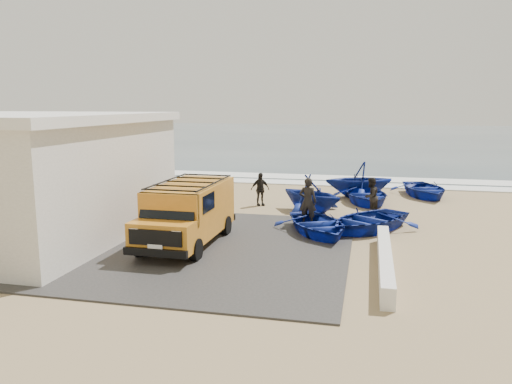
{
  "coord_description": "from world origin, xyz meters",
  "views": [
    {
      "loc": [
        4.47,
        -16.99,
        4.61
      ],
      "look_at": [
        0.15,
        1.88,
        1.2
      ],
      "focal_mm": 35.0,
      "sensor_mm": 36.0,
      "label": 1
    }
  ],
  "objects_px": {
    "building": "(19,175)",
    "parapet": "(385,260)",
    "van": "(188,211)",
    "fisherman_middle": "(371,197)",
    "boat_near_left": "(318,224)",
    "boat_far_right": "(424,189)",
    "boat_far_left": "(359,179)",
    "fisherman_front": "(308,202)",
    "boat_mid_left": "(311,194)",
    "boat_mid_right": "(366,195)",
    "boat_near_right": "(367,220)",
    "fisherman_back": "(260,189)"
  },
  "relations": [
    {
      "from": "boat_near_left",
      "to": "boat_far_right",
      "type": "xyz_separation_m",
      "value": [
        4.47,
        8.68,
        0.02
      ]
    },
    {
      "from": "boat_near_left",
      "to": "boat_far_left",
      "type": "height_order",
      "value": "boat_far_left"
    },
    {
      "from": "van",
      "to": "fisherman_middle",
      "type": "xyz_separation_m",
      "value": [
        5.9,
        5.84,
        -0.32
      ]
    },
    {
      "from": "building",
      "to": "fisherman_middle",
      "type": "distance_m",
      "value": 13.58
    },
    {
      "from": "fisherman_front",
      "to": "building",
      "type": "bearing_deg",
      "value": 25.55
    },
    {
      "from": "boat_mid_right",
      "to": "fisherman_middle",
      "type": "xyz_separation_m",
      "value": [
        0.21,
        -2.6,
        0.41
      ]
    },
    {
      "from": "boat_near_left",
      "to": "fisherman_middle",
      "type": "xyz_separation_m",
      "value": [
        1.83,
        3.66,
        0.43
      ]
    },
    {
      "from": "boat_mid_right",
      "to": "boat_far_left",
      "type": "height_order",
      "value": "boat_far_left"
    },
    {
      "from": "boat_mid_right",
      "to": "boat_mid_left",
      "type": "bearing_deg",
      "value": -145.53
    },
    {
      "from": "boat_mid_right",
      "to": "boat_far_left",
      "type": "bearing_deg",
      "value": 90.24
    },
    {
      "from": "boat_mid_right",
      "to": "fisherman_middle",
      "type": "height_order",
      "value": "fisherman_middle"
    },
    {
      "from": "van",
      "to": "boat_near_left",
      "type": "relative_size",
      "value": 1.35
    },
    {
      "from": "building",
      "to": "boat_far_left",
      "type": "relative_size",
      "value": 2.78
    },
    {
      "from": "boat_mid_left",
      "to": "boat_far_right",
      "type": "xyz_separation_m",
      "value": [
        5.15,
        4.91,
        -0.42
      ]
    },
    {
      "from": "parapet",
      "to": "fisherman_front",
      "type": "bearing_deg",
      "value": 120.24
    },
    {
      "from": "van",
      "to": "boat_near_left",
      "type": "height_order",
      "value": "van"
    },
    {
      "from": "parapet",
      "to": "boat_far_left",
      "type": "relative_size",
      "value": 1.77
    },
    {
      "from": "van",
      "to": "boat_near_right",
      "type": "bearing_deg",
      "value": 29.19
    },
    {
      "from": "boat_near_right",
      "to": "boat_mid_left",
      "type": "bearing_deg",
      "value": 165.89
    },
    {
      "from": "boat_near_left",
      "to": "fisherman_front",
      "type": "bearing_deg",
      "value": 85.33
    },
    {
      "from": "fisherman_back",
      "to": "boat_near_right",
      "type": "bearing_deg",
      "value": -71.22
    },
    {
      "from": "boat_near_right",
      "to": "fisherman_front",
      "type": "bearing_deg",
      "value": -154.67
    },
    {
      "from": "boat_near_right",
      "to": "fisherman_middle",
      "type": "bearing_deg",
      "value": 122.82
    },
    {
      "from": "building",
      "to": "van",
      "type": "xyz_separation_m",
      "value": [
        6.17,
        0.22,
        -1.03
      ]
    },
    {
      "from": "boat_near_left",
      "to": "boat_mid_left",
      "type": "relative_size",
      "value": 1.18
    },
    {
      "from": "fisherman_front",
      "to": "van",
      "type": "bearing_deg",
      "value": 49.43
    },
    {
      "from": "boat_near_right",
      "to": "boat_mid_right",
      "type": "xyz_separation_m",
      "value": [
        -0.12,
        5.26,
        0.0
      ]
    },
    {
      "from": "fisherman_middle",
      "to": "boat_mid_right",
      "type": "bearing_deg",
      "value": -143.6
    },
    {
      "from": "boat_near_left",
      "to": "boat_mid_left",
      "type": "distance_m",
      "value": 3.86
    },
    {
      "from": "building",
      "to": "fisherman_front",
      "type": "distance_m",
      "value": 10.5
    },
    {
      "from": "fisherman_middle",
      "to": "boat_near_right",
      "type": "bearing_deg",
      "value": 29.69
    },
    {
      "from": "building",
      "to": "boat_near_left",
      "type": "height_order",
      "value": "building"
    },
    {
      "from": "van",
      "to": "boat_mid_left",
      "type": "height_order",
      "value": "van"
    },
    {
      "from": "fisherman_middle",
      "to": "fisherman_back",
      "type": "height_order",
      "value": "fisherman_middle"
    },
    {
      "from": "fisherman_middle",
      "to": "parapet",
      "type": "bearing_deg",
      "value": 35.16
    },
    {
      "from": "boat_mid_left",
      "to": "fisherman_front",
      "type": "bearing_deg",
      "value": -142.21
    },
    {
      "from": "boat_near_right",
      "to": "boat_mid_right",
      "type": "bearing_deg",
      "value": 126.14
    },
    {
      "from": "boat_far_left",
      "to": "fisherman_middle",
      "type": "relative_size",
      "value": 2.1
    },
    {
      "from": "boat_mid_right",
      "to": "boat_far_left",
      "type": "relative_size",
      "value": 1.14
    },
    {
      "from": "fisherman_middle",
      "to": "boat_far_right",
      "type": "bearing_deg",
      "value": -176.02
    },
    {
      "from": "boat_far_right",
      "to": "fisherman_front",
      "type": "xyz_separation_m",
      "value": [
        -5.0,
        -7.3,
        0.53
      ]
    },
    {
      "from": "van",
      "to": "boat_mid_left",
      "type": "xyz_separation_m",
      "value": [
        3.39,
        5.95,
        -0.31
      ]
    },
    {
      "from": "boat_near_right",
      "to": "fisherman_back",
      "type": "relative_size",
      "value": 2.53
    },
    {
      "from": "building",
      "to": "parapet",
      "type": "xyz_separation_m",
      "value": [
        12.5,
        -1.0,
        -1.89
      ]
    },
    {
      "from": "boat_near_right",
      "to": "boat_far_right",
      "type": "relative_size",
      "value": 1.01
    },
    {
      "from": "building",
      "to": "fisherman_middle",
      "type": "height_order",
      "value": "building"
    },
    {
      "from": "fisherman_front",
      "to": "boat_far_left",
      "type": "bearing_deg",
      "value": -100.96
    },
    {
      "from": "boat_near_left",
      "to": "fisherman_back",
      "type": "bearing_deg",
      "value": 98.21
    },
    {
      "from": "parapet",
      "to": "fisherman_middle",
      "type": "height_order",
      "value": "fisherman_middle"
    },
    {
      "from": "building",
      "to": "boat_mid_right",
      "type": "relative_size",
      "value": 2.43
    }
  ]
}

